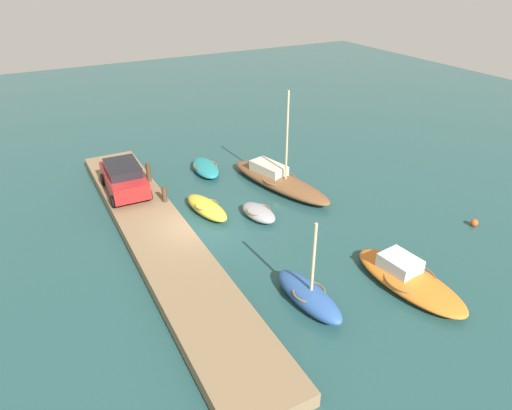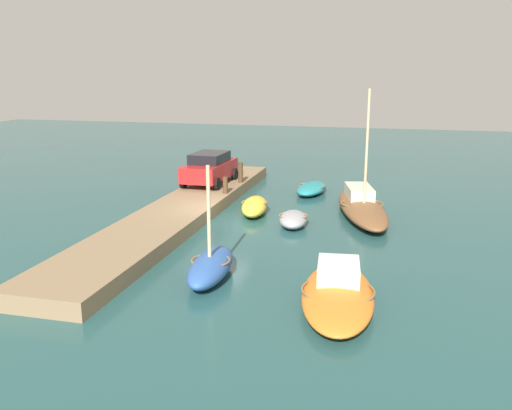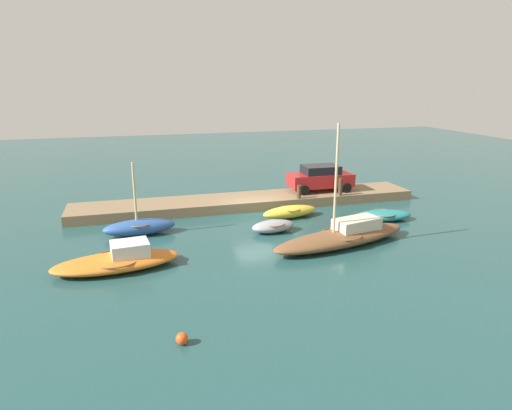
{
  "view_description": "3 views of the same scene",
  "coord_description": "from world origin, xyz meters",
  "px_view_note": "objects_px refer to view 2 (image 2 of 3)",
  "views": [
    {
      "loc": [
        17.52,
        -6.2,
        11.87
      ],
      "look_at": [
        -0.04,
        3.33,
        0.73
      ],
      "focal_mm": 31.43,
      "sensor_mm": 36.0,
      "label": 1
    },
    {
      "loc": [
        22.61,
        7.51,
        6.61
      ],
      "look_at": [
        0.01,
        1.75,
        0.82
      ],
      "focal_mm": 38.61,
      "sensor_mm": 36.0,
      "label": 2
    },
    {
      "loc": [
        7.11,
        24.62,
        7.62
      ],
      "look_at": [
        0.88,
        2.98,
        1.39
      ],
      "focal_mm": 31.82,
      "sensor_mm": 36.0,
      "label": 3
    }
  ],
  "objects_px": {
    "rowboat_teal": "(312,188)",
    "mooring_post_mid_west": "(225,185)",
    "motorboat_orange": "(338,292)",
    "sailboat_brown": "(362,205)",
    "rowboat_blue": "(211,266)",
    "dinghy_grey": "(293,219)",
    "rowboat_yellow": "(254,206)",
    "mooring_post_west": "(241,173)",
    "parked_car": "(210,168)"
  },
  "relations": [
    {
      "from": "rowboat_teal",
      "to": "mooring_post_mid_west",
      "type": "distance_m",
      "value": 5.26
    },
    {
      "from": "motorboat_orange",
      "to": "sailboat_brown",
      "type": "xyz_separation_m",
      "value": [
        -10.31,
        -0.0,
        0.07
      ]
    },
    {
      "from": "motorboat_orange",
      "to": "rowboat_blue",
      "type": "distance_m",
      "value": 4.32
    },
    {
      "from": "dinghy_grey",
      "to": "rowboat_yellow",
      "type": "bearing_deg",
      "value": -136.04
    },
    {
      "from": "rowboat_yellow",
      "to": "mooring_post_west",
      "type": "relative_size",
      "value": 3.21
    },
    {
      "from": "rowboat_blue",
      "to": "parked_car",
      "type": "bearing_deg",
      "value": -165.47
    },
    {
      "from": "mooring_post_west",
      "to": "rowboat_teal",
      "type": "bearing_deg",
      "value": 102.05
    },
    {
      "from": "motorboat_orange",
      "to": "dinghy_grey",
      "type": "bearing_deg",
      "value": -166.16
    },
    {
      "from": "dinghy_grey",
      "to": "sailboat_brown",
      "type": "bearing_deg",
      "value": 126.1
    },
    {
      "from": "rowboat_blue",
      "to": "rowboat_teal",
      "type": "height_order",
      "value": "rowboat_blue"
    },
    {
      "from": "rowboat_yellow",
      "to": "mooring_post_west",
      "type": "xyz_separation_m",
      "value": [
        -4.03,
        -1.82,
        0.79
      ]
    },
    {
      "from": "parked_car",
      "to": "rowboat_teal",
      "type": "bearing_deg",
      "value": 107.77
    },
    {
      "from": "rowboat_teal",
      "to": "mooring_post_mid_west",
      "type": "relative_size",
      "value": 4.13
    },
    {
      "from": "mooring_post_west",
      "to": "parked_car",
      "type": "bearing_deg",
      "value": -65.12
    },
    {
      "from": "dinghy_grey",
      "to": "rowboat_yellow",
      "type": "xyz_separation_m",
      "value": [
        -1.71,
        -2.17,
        0.03
      ]
    },
    {
      "from": "rowboat_teal",
      "to": "dinghy_grey",
      "type": "bearing_deg",
      "value": 8.11
    },
    {
      "from": "motorboat_orange",
      "to": "mooring_post_west",
      "type": "distance_m",
      "value": 15.03
    },
    {
      "from": "sailboat_brown",
      "to": "motorboat_orange",
      "type": "bearing_deg",
      "value": -13.24
    },
    {
      "from": "rowboat_blue",
      "to": "rowboat_yellow",
      "type": "xyz_separation_m",
      "value": [
        -8.38,
        -0.71,
        -0.08
      ]
    },
    {
      "from": "rowboat_blue",
      "to": "mooring_post_west",
      "type": "height_order",
      "value": "rowboat_blue"
    },
    {
      "from": "sailboat_brown",
      "to": "mooring_post_west",
      "type": "height_order",
      "value": "sailboat_brown"
    },
    {
      "from": "motorboat_orange",
      "to": "parked_car",
      "type": "bearing_deg",
      "value": -152.81
    },
    {
      "from": "sailboat_brown",
      "to": "mooring_post_mid_west",
      "type": "relative_size",
      "value": 9.48
    },
    {
      "from": "dinghy_grey",
      "to": "mooring_post_mid_west",
      "type": "xyz_separation_m",
      "value": [
        -2.96,
        -3.98,
        0.68
      ]
    },
    {
      "from": "rowboat_blue",
      "to": "sailboat_brown",
      "type": "relative_size",
      "value": 0.48
    },
    {
      "from": "rowboat_blue",
      "to": "rowboat_teal",
      "type": "bearing_deg",
      "value": 170.03
    },
    {
      "from": "rowboat_teal",
      "to": "sailboat_brown",
      "type": "bearing_deg",
      "value": 43.1
    },
    {
      "from": "rowboat_teal",
      "to": "mooring_post_west",
      "type": "xyz_separation_m",
      "value": [
        0.81,
        -3.78,
        0.84
      ]
    },
    {
      "from": "dinghy_grey",
      "to": "rowboat_yellow",
      "type": "distance_m",
      "value": 2.76
    },
    {
      "from": "sailboat_brown",
      "to": "parked_car",
      "type": "xyz_separation_m",
      "value": [
        -2.41,
        -8.23,
        1.01
      ]
    },
    {
      "from": "sailboat_brown",
      "to": "dinghy_grey",
      "type": "bearing_deg",
      "value": -59.36
    },
    {
      "from": "rowboat_yellow",
      "to": "parked_car",
      "type": "bearing_deg",
      "value": -144.36
    },
    {
      "from": "motorboat_orange",
      "to": "rowboat_teal",
      "type": "relative_size",
      "value": 1.58
    },
    {
      "from": "mooring_post_mid_west",
      "to": "parked_car",
      "type": "height_order",
      "value": "parked_car"
    },
    {
      "from": "rowboat_blue",
      "to": "mooring_post_mid_west",
      "type": "bearing_deg",
      "value": -169.85
    },
    {
      "from": "motorboat_orange",
      "to": "parked_car",
      "type": "distance_m",
      "value": 15.19
    },
    {
      "from": "mooring_post_mid_west",
      "to": "rowboat_teal",
      "type": "bearing_deg",
      "value": 133.48
    },
    {
      "from": "rowboat_teal",
      "to": "mooring_post_west",
      "type": "distance_m",
      "value": 3.96
    },
    {
      "from": "dinghy_grey",
      "to": "mooring_post_west",
      "type": "xyz_separation_m",
      "value": [
        -5.74,
        -3.98,
        0.82
      ]
    },
    {
      "from": "rowboat_yellow",
      "to": "rowboat_blue",
      "type": "bearing_deg",
      "value": -4.62
    },
    {
      "from": "mooring_post_west",
      "to": "parked_car",
      "type": "xyz_separation_m",
      "value": [
        0.71,
        -1.52,
        0.33
      ]
    },
    {
      "from": "dinghy_grey",
      "to": "rowboat_teal",
      "type": "height_order",
      "value": "dinghy_grey"
    },
    {
      "from": "rowboat_yellow",
      "to": "dinghy_grey",
      "type": "bearing_deg",
      "value": 42.32
    },
    {
      "from": "rowboat_yellow",
      "to": "parked_car",
      "type": "xyz_separation_m",
      "value": [
        -3.33,
        -3.34,
        1.12
      ]
    },
    {
      "from": "motorboat_orange",
      "to": "mooring_post_mid_west",
      "type": "distance_m",
      "value": 12.6
    },
    {
      "from": "dinghy_grey",
      "to": "mooring_post_mid_west",
      "type": "bearing_deg",
      "value": -134.44
    },
    {
      "from": "rowboat_blue",
      "to": "sailboat_brown",
      "type": "distance_m",
      "value": 10.2
    },
    {
      "from": "rowboat_teal",
      "to": "mooring_post_mid_west",
      "type": "height_order",
      "value": "mooring_post_mid_west"
    },
    {
      "from": "motorboat_orange",
      "to": "rowboat_teal",
      "type": "xyz_separation_m",
      "value": [
        -14.23,
        -2.93,
        -0.09
      ]
    },
    {
      "from": "rowboat_blue",
      "to": "sailboat_brown",
      "type": "bearing_deg",
      "value": 151.21
    }
  ]
}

